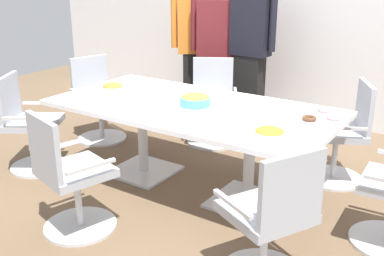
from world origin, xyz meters
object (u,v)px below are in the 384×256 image
object	(u,v)px
office_chair_1	(98,103)
office_chair_2	(29,128)
person_standing_2	(250,47)
napkin_pile	(167,90)
office_chair_0	(212,106)
office_chair_4	(271,224)
person_standing_1	(216,50)
snack_bowl_pretzels	(113,89)
person_standing_0	(196,46)
office_chair_6	(343,138)
snack_bowl_chips_yellow	(195,100)
snack_bowl_chips_orange	(269,134)
conference_table	(192,120)
plate_stack	(145,110)
donut_platter	(316,115)
office_chair_3	(69,180)

from	to	relation	value
office_chair_1	office_chair_2	size ratio (longest dim) A/B	1.00
person_standing_2	napkin_pile	world-z (taller)	person_standing_2
office_chair_0	office_chair_4	bearing A→B (deg)	99.18
person_standing_1	snack_bowl_pretzels	distance (m)	1.76
person_standing_0	snack_bowl_pretzels	bearing A→B (deg)	65.03
office_chair_2	person_standing_1	bearing A→B (deg)	128.16
person_standing_0	person_standing_1	xyz separation A→B (m)	(0.34, -0.08, -0.00)
office_chair_6	snack_bowl_chips_yellow	xyz separation A→B (m)	(-1.02, -0.85, 0.39)
office_chair_1	person_standing_1	distance (m)	1.53
snack_bowl_chips_orange	office_chair_4	bearing A→B (deg)	-61.87
conference_table	snack_bowl_chips_yellow	world-z (taller)	snack_bowl_chips_yellow
plate_stack	napkin_pile	xyz separation A→B (m)	(-0.22, 0.58, 0.00)
snack_bowl_chips_yellow	snack_bowl_pretzels	size ratio (longest dim) A/B	1.28
office_chair_6	snack_bowl_pretzels	size ratio (longest dim) A/B	4.48
person_standing_0	napkin_pile	xyz separation A→B (m)	(0.69, -1.53, -0.13)
office_chair_4	office_chair_1	bearing A→B (deg)	91.58
office_chair_6	plate_stack	xyz separation A→B (m)	(-1.23, -1.26, 0.37)
office_chair_0	office_chair_6	xyz separation A→B (m)	(1.48, -0.20, 0.00)
office_chair_1	person_standing_2	distance (m)	1.84
office_chair_4	snack_bowl_chips_yellow	xyz separation A→B (m)	(-1.09, 0.84, 0.39)
office_chair_1	office_chair_0	bearing A→B (deg)	136.66
person_standing_2	snack_bowl_pretzels	bearing A→B (deg)	77.40
office_chair_2	conference_table	bearing A→B (deg)	76.19
person_standing_1	snack_bowl_chips_yellow	xyz separation A→B (m)	(0.78, -1.63, -0.11)
donut_platter	plate_stack	size ratio (longest dim) A/B	1.94
office_chair_3	office_chair_4	distance (m)	1.47
conference_table	person_standing_1	world-z (taller)	person_standing_1
office_chair_3	napkin_pile	world-z (taller)	office_chair_3
office_chair_3	napkin_pile	xyz separation A→B (m)	(-0.07, 1.27, 0.37)
office_chair_6	napkin_pile	size ratio (longest dim) A/B	5.80
office_chair_3	snack_bowl_chips_yellow	world-z (taller)	office_chair_3
person_standing_0	snack_bowl_pretzels	distance (m)	1.86
office_chair_2	snack_bowl_pretzels	size ratio (longest dim) A/B	4.48
person_standing_2	office_chair_0	bearing A→B (deg)	80.40
office_chair_2	person_standing_2	world-z (taller)	person_standing_2
office_chair_1	person_standing_1	xyz separation A→B (m)	(0.80, 1.20, 0.50)
snack_bowl_chips_orange	donut_platter	world-z (taller)	snack_bowl_chips_orange
office_chair_0	office_chair_2	distance (m)	1.90
office_chair_4	person_standing_2	distance (m)	2.93
office_chair_2	snack_bowl_pretzels	distance (m)	0.91
office_chair_1	office_chair_3	bearing A→B (deg)	56.40
plate_stack	snack_bowl_chips_yellow	bearing A→B (deg)	62.74
office_chair_0	office_chair_3	bearing A→B (deg)	62.57
donut_platter	office_chair_3	bearing A→B (deg)	-133.98
office_chair_4	snack_bowl_chips_orange	world-z (taller)	office_chair_4
office_chair_2	person_standing_1	size ratio (longest dim) A/B	0.52
donut_platter	person_standing_1	bearing A→B (deg)	141.45
office_chair_3	person_standing_2	bearing A→B (deg)	105.10
office_chair_4	office_chair_3	bearing A→B (deg)	127.02
office_chair_1	person_standing_2	bearing A→B (deg)	152.06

